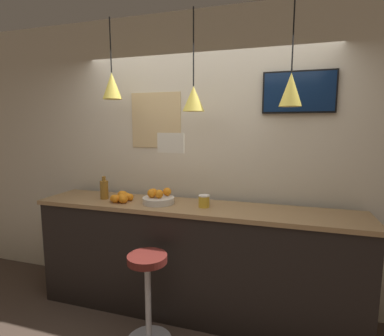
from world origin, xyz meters
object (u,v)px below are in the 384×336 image
at_px(fruit_bowl, 158,198).
at_px(mounted_tv, 299,92).
at_px(juice_bottle, 104,189).
at_px(spread_jar, 204,201).
at_px(bar_stool, 148,287).

height_order(fruit_bowl, mounted_tv, mounted_tv).
height_order(juice_bottle, spread_jar, juice_bottle).
distance_m(spread_jar, mounted_tv, 1.29).
bearing_deg(spread_jar, juice_bottle, 180.00).
distance_m(bar_stool, juice_bottle, 1.08).
height_order(fruit_bowl, juice_bottle, juice_bottle).
height_order(bar_stool, mounted_tv, mounted_tv).
relative_size(fruit_bowl, mounted_tv, 0.48).
bearing_deg(juice_bottle, bar_stool, -34.86).
bearing_deg(fruit_bowl, juice_bottle, -179.74).
bearing_deg(juice_bottle, mounted_tv, 10.84).
distance_m(bar_stool, mounted_tv, 2.11).
relative_size(fruit_bowl, spread_jar, 2.69).
relative_size(juice_bottle, spread_jar, 2.06).
bearing_deg(mounted_tv, fruit_bowl, -164.31).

